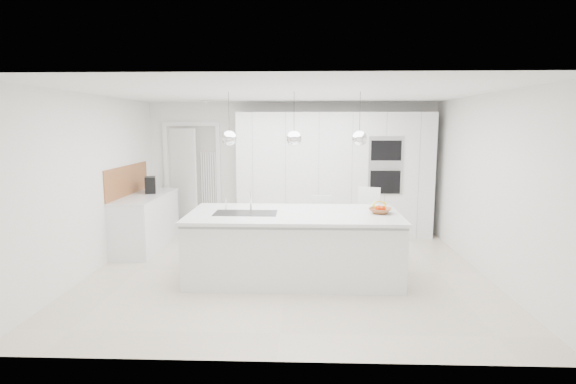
{
  "coord_description": "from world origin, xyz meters",
  "views": [
    {
      "loc": [
        0.23,
        -6.2,
        2.08
      ],
      "look_at": [
        0.0,
        0.3,
        1.1
      ],
      "focal_mm": 28.0,
      "sensor_mm": 36.0,
      "label": 1
    }
  ],
  "objects_px": {
    "fruit_bowl": "(380,211)",
    "espresso_machine": "(150,185)",
    "island_base": "(294,247)",
    "bar_stool_left": "(321,228)",
    "bar_stool_right": "(370,225)"
  },
  "relations": [
    {
      "from": "espresso_machine",
      "to": "bar_stool_right",
      "type": "xyz_separation_m",
      "value": [
        3.68,
        -0.82,
        -0.49
      ]
    },
    {
      "from": "island_base",
      "to": "espresso_machine",
      "type": "height_order",
      "value": "espresso_machine"
    },
    {
      "from": "espresso_machine",
      "to": "island_base",
      "type": "bearing_deg",
      "value": -50.65
    },
    {
      "from": "island_base",
      "to": "bar_stool_right",
      "type": "bearing_deg",
      "value": 38.19
    },
    {
      "from": "bar_stool_right",
      "to": "espresso_machine",
      "type": "bearing_deg",
      "value": -176.56
    },
    {
      "from": "bar_stool_left",
      "to": "bar_stool_right",
      "type": "height_order",
      "value": "bar_stool_right"
    },
    {
      "from": "fruit_bowl",
      "to": "espresso_machine",
      "type": "bearing_deg",
      "value": 155.58
    },
    {
      "from": "fruit_bowl",
      "to": "espresso_machine",
      "type": "height_order",
      "value": "espresso_machine"
    },
    {
      "from": "island_base",
      "to": "espresso_machine",
      "type": "bearing_deg",
      "value": 145.8
    },
    {
      "from": "island_base",
      "to": "bar_stool_left",
      "type": "relative_size",
      "value": 2.88
    },
    {
      "from": "island_base",
      "to": "bar_stool_right",
      "type": "relative_size",
      "value": 2.53
    },
    {
      "from": "espresso_machine",
      "to": "bar_stool_left",
      "type": "bearing_deg",
      "value": -31.63
    },
    {
      "from": "fruit_bowl",
      "to": "espresso_machine",
      "type": "xyz_separation_m",
      "value": [
        -3.69,
        1.67,
        0.11
      ]
    },
    {
      "from": "fruit_bowl",
      "to": "bar_stool_left",
      "type": "height_order",
      "value": "same"
    },
    {
      "from": "island_base",
      "to": "fruit_bowl",
      "type": "bearing_deg",
      "value": 2.26
    }
  ]
}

